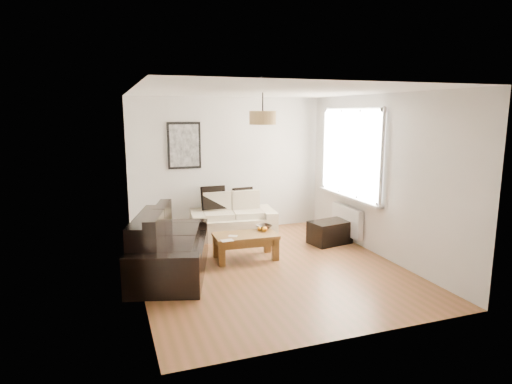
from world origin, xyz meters
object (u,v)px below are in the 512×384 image
object	(u,v)px
coffee_table	(246,246)
ottoman	(330,232)
loveseat_cream	(233,216)
sofa_leather	(171,244)

from	to	relation	value
coffee_table	ottoman	size ratio (longest dim) A/B	1.41
loveseat_cream	ottoman	size ratio (longest dim) A/B	2.20
loveseat_cream	coffee_table	xyz separation A→B (m)	(-0.17, -1.32, -0.18)
loveseat_cream	sofa_leather	size ratio (longest dim) A/B	0.79
loveseat_cream	sofa_leather	distance (m)	2.06
coffee_table	sofa_leather	bearing A→B (deg)	-170.13
loveseat_cream	coffee_table	bearing A→B (deg)	-90.94
ottoman	coffee_table	bearing A→B (deg)	-170.12
coffee_table	ottoman	xyz separation A→B (m)	(1.68, 0.29, -0.00)
sofa_leather	coffee_table	bearing A→B (deg)	-64.08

